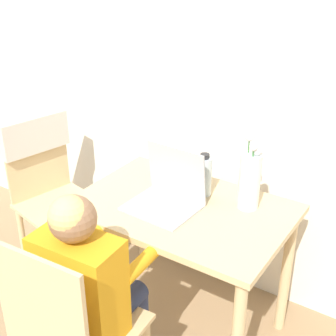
{
  "coord_description": "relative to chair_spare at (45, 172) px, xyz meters",
  "views": [
    {
      "loc": [
        1.22,
        0.17,
        1.8
      ],
      "look_at": [
        0.21,
        1.7,
        0.9
      ],
      "focal_mm": 50.0,
      "sensor_mm": 36.0,
      "label": 1
    }
  ],
  "objects": [
    {
      "name": "wall_back",
      "position": [
        0.64,
        0.48,
        0.63
      ],
      "size": [
        6.4,
        0.05,
        2.5
      ],
      "color": "white",
      "rests_on": "ground_plane"
    },
    {
      "name": "dining_table",
      "position": [
        0.92,
        -0.03,
        -0.02
      ],
      "size": [
        0.96,
        0.65,
        0.72
      ],
      "color": "#D6B784",
      "rests_on": "ground_plane"
    },
    {
      "name": "chair_spare",
      "position": [
        0.0,
        0.0,
        0.0
      ],
      "size": [
        0.51,
        0.48,
        0.93
      ],
      "rotation": [
        0.0,
        0.0,
        1.36
      ],
      "color": "#D6B784",
      "rests_on": "ground_plane"
    },
    {
      "name": "person_seated",
      "position": [
        0.86,
        -0.59,
        0.02
      ],
      "size": [
        0.35,
        0.44,
        1.04
      ],
      "rotation": [
        0.0,
        0.0,
        3.2
      ],
      "color": "orange",
      "rests_on": "ground_plane"
    },
    {
      "name": "laptop",
      "position": [
        0.86,
        -0.05,
        0.15
      ],
      "size": [
        0.31,
        0.27,
        0.26
      ],
      "rotation": [
        0.0,
        0.0,
        -0.05
      ],
      "color": "#B2B2B7",
      "rests_on": "dining_table"
    },
    {
      "name": "flower_vase",
      "position": [
        1.17,
        0.13,
        0.24
      ],
      "size": [
        0.09,
        0.09,
        0.36
      ],
      "color": "silver",
      "rests_on": "dining_table"
    },
    {
      "name": "water_bottle",
      "position": [
        0.95,
        0.12,
        0.19
      ],
      "size": [
        0.07,
        0.07,
        0.21
      ],
      "color": "silver",
      "rests_on": "dining_table"
    }
  ]
}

